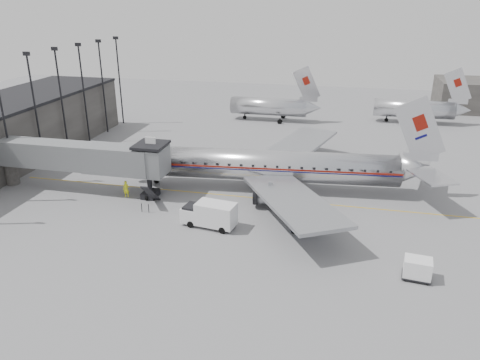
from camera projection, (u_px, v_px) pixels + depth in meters
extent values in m
plane|color=slate|center=(220.00, 218.00, 49.04)|extent=(160.00, 160.00, 0.00)
cube|color=gold|center=(259.00, 198.00, 53.86)|extent=(60.00, 0.15, 0.01)
cube|color=#5C5F61|center=(48.00, 154.00, 55.29)|extent=(12.00, 2.80, 3.00)
cube|color=#5C5F61|center=(118.00, 159.00, 53.42)|extent=(8.00, 3.00, 3.10)
cube|color=#5C5F61|center=(152.00, 161.00, 52.95)|extent=(3.20, 3.60, 3.20)
cube|color=black|center=(151.00, 145.00, 52.26)|extent=(3.40, 3.80, 0.30)
cube|color=white|center=(150.00, 141.00, 52.07)|extent=(1.20, 0.15, 0.80)
cylinder|color=black|center=(150.00, 186.00, 53.72)|extent=(0.56, 0.56, 2.80)
cube|color=black|center=(150.00, 194.00, 54.11)|extent=(1.60, 2.20, 0.70)
cylinder|color=black|center=(147.00, 198.00, 53.22)|extent=(0.30, 0.60, 0.60)
cylinder|color=black|center=(154.00, 191.00, 55.03)|extent=(0.30, 0.60, 0.60)
cylinder|color=#34312F|center=(12.00, 173.00, 57.49)|extent=(1.60, 1.60, 2.80)
cube|color=black|center=(151.00, 193.00, 51.37)|extent=(0.90, 3.20, 2.90)
cylinder|color=black|center=(5.00, 124.00, 55.61)|extent=(0.24, 0.24, 15.00)
cylinder|color=black|center=(36.00, 113.00, 61.05)|extent=(0.24, 0.24, 15.00)
cube|color=black|center=(26.00, 54.00, 58.30)|extent=(0.90, 0.25, 0.50)
cylinder|color=black|center=(62.00, 103.00, 66.49)|extent=(0.24, 0.24, 15.00)
cube|color=black|center=(54.00, 49.00, 63.74)|extent=(0.90, 0.25, 0.50)
cylinder|color=black|center=(84.00, 95.00, 71.93)|extent=(0.24, 0.24, 15.00)
cube|color=black|center=(78.00, 45.00, 69.18)|extent=(0.90, 0.25, 0.50)
cylinder|color=black|center=(103.00, 88.00, 77.37)|extent=(0.24, 0.24, 15.00)
cube|color=black|center=(98.00, 41.00, 74.61)|extent=(0.90, 0.25, 0.50)
cylinder|color=black|center=(120.00, 82.00, 82.81)|extent=(0.24, 0.24, 15.00)
cube|color=black|center=(116.00, 38.00, 80.05)|extent=(0.90, 0.25, 0.50)
cylinder|color=silver|center=(269.00, 107.00, 86.58)|extent=(14.00, 3.20, 3.20)
cube|color=silver|center=(307.00, 84.00, 83.55)|extent=(5.17, 0.26, 6.52)
cylinder|color=black|center=(245.00, 116.00, 88.28)|extent=(0.24, 0.24, 1.00)
cylinder|color=silver|center=(413.00, 109.00, 84.82)|extent=(14.00, 3.20, 3.20)
cube|color=silver|center=(458.00, 86.00, 81.79)|extent=(5.17, 0.26, 6.52)
cylinder|color=black|center=(386.00, 119.00, 86.52)|extent=(0.24, 0.24, 1.00)
cylinder|color=silver|center=(270.00, 166.00, 55.33)|extent=(30.18, 6.48, 3.70)
cone|color=silver|center=(136.00, 160.00, 57.34)|extent=(3.33, 3.96, 3.70)
cone|color=silver|center=(417.00, 169.00, 53.15)|extent=(4.31, 3.87, 3.51)
cube|color=maroon|center=(270.00, 164.00, 55.24)|extent=(30.19, 6.53, 0.18)
cube|color=#0A0951|center=(270.00, 165.00, 55.32)|extent=(30.19, 6.53, 0.10)
cube|color=silver|center=(420.00, 130.00, 51.49)|extent=(6.13, 0.87, 7.68)
cube|color=gray|center=(296.00, 146.00, 63.37)|extent=(10.31, 16.90, 1.19)
cube|color=gray|center=(293.00, 200.00, 46.79)|extent=(12.62, 16.62, 1.19)
cylinder|color=gray|center=(276.00, 164.00, 60.63)|extent=(3.58, 2.41, 2.10)
cylinder|color=gray|center=(270.00, 195.00, 51.05)|extent=(3.58, 2.41, 2.10)
cylinder|color=black|center=(157.00, 178.00, 57.90)|extent=(0.20, 0.20, 1.30)
cylinder|color=black|center=(287.00, 177.00, 58.33)|extent=(0.26, 0.26, 1.40)
cylinder|color=black|center=(287.00, 178.00, 58.42)|extent=(1.03, 0.44, 1.00)
cylinder|color=black|center=(285.00, 193.00, 53.54)|extent=(0.26, 0.26, 1.40)
cylinder|color=black|center=(285.00, 195.00, 53.63)|extent=(1.03, 0.44, 1.00)
cube|color=silver|center=(216.00, 214.00, 46.57)|extent=(4.18, 2.72, 2.28)
cube|color=silver|center=(192.00, 214.00, 47.64)|extent=(2.02, 2.29, 1.52)
cube|color=black|center=(192.00, 208.00, 47.40)|extent=(1.56, 2.01, 0.65)
cylinder|color=black|center=(191.00, 224.00, 46.94)|extent=(0.73, 0.37, 0.69)
cylinder|color=black|center=(199.00, 216.00, 48.63)|extent=(0.73, 0.37, 0.69)
cylinder|color=black|center=(222.00, 230.00, 45.76)|extent=(0.73, 0.37, 0.69)
cylinder|color=black|center=(230.00, 222.00, 47.45)|extent=(0.73, 0.37, 0.69)
cube|color=black|center=(303.00, 223.00, 45.92)|extent=(2.01, 1.54, 1.37)
cube|color=black|center=(302.00, 230.00, 46.19)|extent=(2.11, 1.64, 0.12)
cylinder|color=black|center=(294.00, 232.00, 45.81)|extent=(0.30, 0.13, 0.29)
cylinder|color=black|center=(310.00, 234.00, 45.54)|extent=(0.30, 0.13, 0.29)
cylinder|color=black|center=(295.00, 227.00, 46.88)|extent=(0.30, 0.13, 0.29)
cylinder|color=black|center=(311.00, 228.00, 46.61)|extent=(0.30, 0.13, 0.29)
cube|color=white|center=(418.00, 267.00, 38.22)|extent=(2.35, 1.87, 1.53)
cube|color=black|center=(416.00, 276.00, 38.52)|extent=(2.47, 1.99, 0.13)
cylinder|color=black|center=(405.00, 279.00, 38.24)|extent=(0.34, 0.17, 0.33)
cylinder|color=black|center=(428.00, 283.00, 37.70)|extent=(0.34, 0.17, 0.33)
cylinder|color=black|center=(405.00, 271.00, 39.39)|extent=(0.34, 0.17, 0.33)
cylinder|color=black|center=(427.00, 274.00, 38.85)|extent=(0.34, 0.17, 0.33)
imported|color=#F3F91D|center=(126.00, 189.00, 53.89)|extent=(0.74, 0.52, 1.94)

